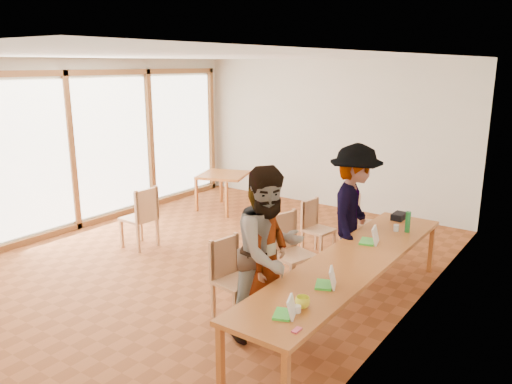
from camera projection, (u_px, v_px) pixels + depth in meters
ground at (200, 265)px, 7.40m from camera, size 8.00×8.00×0.00m
wall_back at (329, 134)px, 10.18m from camera, size 6.00×0.10×3.00m
wall_right at (406, 198)px, 5.34m from camera, size 0.10×8.00×3.00m
window_wall at (71, 147)px, 8.69m from camera, size 0.10×8.00×3.00m
ceiling at (194, 54)px, 6.65m from camera, size 6.00×8.00×0.04m
communal_table at (352, 263)px, 5.66m from camera, size 0.80×4.00×0.75m
side_table at (223, 178)px, 10.06m from camera, size 0.90×0.90×0.75m
chair_near at (230, 269)px, 5.81m from camera, size 0.51×0.51×0.50m
chair_mid at (288, 243)px, 6.53m from camera, size 0.59×0.59×0.54m
chair_far at (314, 222)px, 7.70m from camera, size 0.46×0.46×0.47m
chair_empty at (362, 216)px, 8.06m from camera, size 0.47×0.47×0.44m
chair_spare at (143, 211)px, 7.94m from camera, size 0.48×0.48×0.54m
person_near at (266, 260)px, 5.37m from camera, size 0.49×0.67×1.70m
person_mid at (269, 253)px, 5.31m from camera, size 0.92×1.07×1.89m
person_far at (354, 213)px, 6.76m from camera, size 1.00×1.36×1.88m
laptop_near at (287, 311)px, 4.37m from camera, size 0.25×0.26×0.18m
laptop_mid at (328, 281)px, 4.95m from camera, size 0.27×0.28×0.19m
laptop_far at (371, 239)px, 6.15m from camera, size 0.27×0.29×0.21m
yellow_mug at (303, 302)px, 4.52m from camera, size 0.14×0.14×0.11m
green_bottle at (408, 222)px, 6.53m from camera, size 0.07×0.07×0.28m
clear_glass at (396, 228)px, 6.59m from camera, size 0.07×0.07×0.09m
condiment_cup at (297, 309)px, 4.44m from camera, size 0.08×0.08×0.06m
pink_phone at (297, 330)px, 4.13m from camera, size 0.05×0.10×0.01m
black_pouch at (399, 216)px, 7.10m from camera, size 0.16×0.26×0.09m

